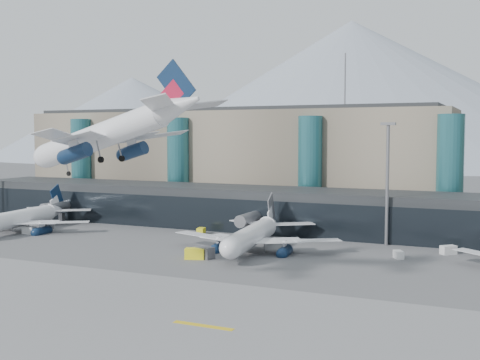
% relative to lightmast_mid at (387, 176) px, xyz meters
% --- Properties ---
extents(ground, '(900.00, 900.00, 0.00)m').
position_rel_lightmast_mid_xyz_m(ground, '(-30.00, -48.00, -14.42)').
color(ground, '#515154').
rests_on(ground, ground).
extents(runway_strip, '(400.00, 40.00, 0.04)m').
position_rel_lightmast_mid_xyz_m(runway_strip, '(-30.00, -63.00, -14.40)').
color(runway_strip, slate).
rests_on(runway_strip, ground).
extents(runway_markings, '(128.00, 1.00, 0.02)m').
position_rel_lightmast_mid_xyz_m(runway_markings, '(-30.00, -63.00, -14.37)').
color(runway_markings, gold).
rests_on(runway_markings, ground).
extents(concourse, '(170.00, 27.00, 10.00)m').
position_rel_lightmast_mid_xyz_m(concourse, '(-30.02, 9.73, -9.45)').
color(concourse, black).
rests_on(concourse, ground).
extents(terminal_main, '(130.00, 30.00, 31.00)m').
position_rel_lightmast_mid_xyz_m(terminal_main, '(-55.00, 42.00, 1.03)').
color(terminal_main, gray).
rests_on(terminal_main, ground).
extents(teal_towers, '(116.40, 19.40, 46.00)m').
position_rel_lightmast_mid_xyz_m(teal_towers, '(-44.99, 26.01, -0.41)').
color(teal_towers, '#26646C').
rests_on(teal_towers, ground).
extents(mountain_ridge, '(910.00, 400.00, 110.00)m').
position_rel_lightmast_mid_xyz_m(mountain_ridge, '(-14.03, 332.00, 31.33)').
color(mountain_ridge, gray).
rests_on(mountain_ridge, ground).
extents(lightmast_mid, '(3.00, 1.20, 25.60)m').
position_rel_lightmast_mid_xyz_m(lightmast_mid, '(0.00, 0.00, 0.00)').
color(lightmast_mid, slate).
rests_on(lightmast_mid, ground).
extents(hero_jet, '(32.24, 32.66, 10.55)m').
position_rel_lightmast_mid_xyz_m(hero_jet, '(-28.09, -54.86, 9.89)').
color(hero_jet, white).
rests_on(hero_jet, ground).
extents(jet_parked_left, '(35.55, 35.36, 11.52)m').
position_rel_lightmast_mid_xyz_m(jet_parked_left, '(-83.08, -15.56, -10.06)').
color(jet_parked_left, white).
rests_on(jet_parked_left, ground).
extents(jet_parked_mid, '(35.93, 35.84, 11.65)m').
position_rel_lightmast_mid_xyz_m(jet_parked_mid, '(-23.05, -15.54, -10.01)').
color(jet_parked_mid, white).
rests_on(jet_parked_mid, ground).
extents(veh_a, '(3.07, 1.76, 1.71)m').
position_rel_lightmast_mid_xyz_m(veh_a, '(-78.50, -19.68, -13.56)').
color(veh_a, silver).
rests_on(veh_a, ground).
extents(veh_b, '(2.03, 2.80, 1.46)m').
position_rel_lightmast_mid_xyz_m(veh_b, '(-41.94, -3.39, -13.69)').
color(veh_b, yellow).
rests_on(veh_b, ground).
extents(veh_c, '(4.32, 3.13, 2.16)m').
position_rel_lightmast_mid_xyz_m(veh_c, '(-28.56, -27.44, -13.34)').
color(veh_c, '#4C4C51').
rests_on(veh_c, ground).
extents(veh_d, '(3.26, 3.20, 1.70)m').
position_rel_lightmast_mid_xyz_m(veh_d, '(12.76, -4.80, -13.57)').
color(veh_d, silver).
rests_on(veh_d, ground).
extents(veh_f, '(1.96, 3.10, 1.62)m').
position_rel_lightmast_mid_xyz_m(veh_f, '(-79.01, -12.96, -13.61)').
color(veh_f, '#4C4C51').
rests_on(veh_f, ground).
extents(veh_g, '(2.41, 2.87, 1.45)m').
position_rel_lightmast_mid_xyz_m(veh_g, '(4.65, -12.78, -13.69)').
color(veh_g, silver).
rests_on(veh_g, ground).
extents(veh_h, '(4.04, 2.97, 2.00)m').
position_rel_lightmast_mid_xyz_m(veh_h, '(-29.78, -28.77, -13.42)').
color(veh_h, yellow).
rests_on(veh_h, ground).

